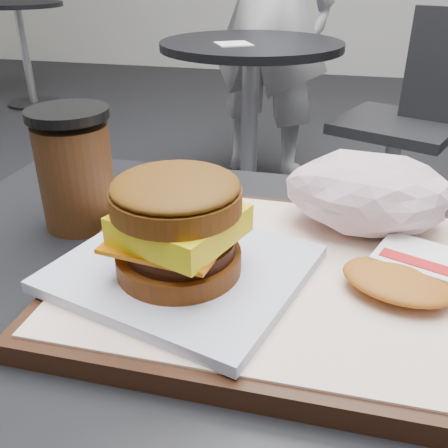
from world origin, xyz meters
TOP-DOWN VIEW (x-y plane):
  - serving_tray at (-0.01, 0.04)m, footprint 0.38×0.28m
  - breakfast_sandwich at (-0.10, 0.01)m, footprint 0.23×0.21m
  - hash_brown at (0.09, 0.04)m, footprint 0.13×0.12m
  - crumpled_wrapper at (0.05, 0.14)m, footprint 0.16×0.12m
  - coffee_cup at (-0.24, 0.11)m, footprint 0.08×0.08m
  - neighbor_table at (-0.35, 1.65)m, footprint 0.70×0.70m
  - napkin at (-0.40, 1.55)m, footprint 0.16×0.16m
  - neighbor_chair at (0.29, 1.66)m, footprint 0.65×0.55m
  - bg_table_mid at (-2.40, 3.20)m, footprint 0.66×0.66m

SIDE VIEW (x-z plane):
  - neighbor_chair at x=0.29m, z-range 0.07..0.95m
  - neighbor_table at x=-0.35m, z-range 0.18..0.93m
  - bg_table_mid at x=-2.40m, z-range 0.19..0.94m
  - napkin at x=-0.40m, z-range 0.75..0.75m
  - serving_tray at x=-0.01m, z-range 0.77..0.79m
  - hash_brown at x=0.09m, z-range 0.79..0.81m
  - crumpled_wrapper at x=0.05m, z-range 0.79..0.86m
  - breakfast_sandwich at x=-0.10m, z-range 0.78..0.88m
  - coffee_cup at x=-0.24m, z-range 0.77..0.89m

